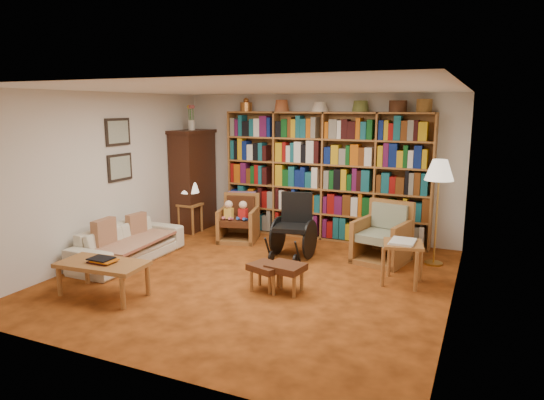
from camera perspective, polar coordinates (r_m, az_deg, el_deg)
The scene contains 23 objects.
floor at distance 6.64m, azimuth -2.12°, elevation -9.17°, with size 5.00×5.00×0.00m, color #B5561B.
ceiling at distance 6.25m, azimuth -2.29°, elevation 12.92°, with size 5.00×5.00×0.00m, color white.
wall_back at distance 8.61m, azimuth 5.23°, elevation 3.99°, with size 5.00×5.00×0.00m, color silver.
wall_front at distance 4.28m, azimuth -17.27°, elevation -3.52°, with size 5.00×5.00×0.00m, color silver.
wall_left at distance 7.76m, azimuth -19.00°, elevation 2.68°, with size 5.00×5.00×0.00m, color silver.
wall_right at distance 5.69m, azimuth 20.98°, elevation -0.26°, with size 5.00×5.00×0.00m, color silver.
bookshelf at distance 8.40m, azimuth 6.13°, elevation 3.25°, with size 3.60×0.30×2.42m.
curio_cabinet at distance 9.20m, azimuth -9.25°, elevation 2.48°, with size 0.50×0.95×2.40m.
framed_pictures at distance 7.92m, azimuth -17.57°, elevation 5.66°, with size 0.03×0.52×0.97m.
sofa at distance 7.59m, azimuth -16.51°, elevation -4.91°, with size 0.72×1.85×0.54m, color beige.
sofa_throw at distance 7.55m, azimuth -16.24°, elevation -4.75°, with size 0.74×1.37×0.04m, color beige.
cushion_left at distance 7.88m, azimuth -15.65°, elevation -2.93°, with size 0.11×0.35×0.35m, color maroon.
cushion_right at distance 7.38m, azimuth -19.12°, elevation -4.07°, with size 0.13×0.41×0.41m, color maroon.
side_table_lamp at distance 9.01m, azimuth -9.61°, elevation -1.36°, with size 0.38×0.38×0.54m.
table_lamp at distance 8.92m, azimuth -9.70°, elevation 1.62°, with size 0.35×0.35×0.48m.
armchair_leather at distance 8.43m, azimuth -3.74°, elevation -2.46°, with size 0.80×0.82×0.81m.
armchair_sage at distance 7.48m, azimuth 12.93°, elevation -4.41°, with size 0.87×0.88×0.89m.
wheelchair at distance 7.44m, azimuth 2.52°, elevation -3.34°, with size 0.57×0.79×0.99m.
floor_lamp at distance 7.30m, azimuth 19.08°, elevation 2.87°, with size 0.41×0.41×1.55m.
side_table_papers at distance 6.53m, azimuth 15.14°, elevation -5.64°, with size 0.58×0.58×0.59m.
footstool_a at distance 6.13m, azimuth -0.65°, elevation -8.12°, with size 0.49×0.46×0.34m.
footstool_b at distance 6.07m, azimuth 1.65°, elevation -8.16°, with size 0.48×0.42×0.37m.
coffee_table at distance 6.29m, azimuth -19.30°, elevation -7.37°, with size 1.11×0.62×0.48m.
Camera 1 is at (2.78, -5.59, 2.28)m, focal length 32.00 mm.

